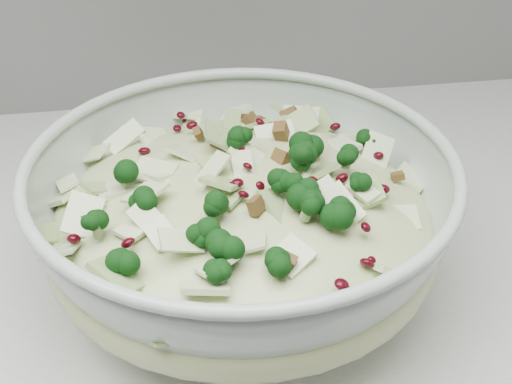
% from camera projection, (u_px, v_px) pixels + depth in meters
% --- Properties ---
extents(mixing_bowl, '(0.37, 0.37, 0.14)m').
position_uv_depth(mixing_bowl, '(242.00, 226.00, 0.58)').
color(mixing_bowl, '#A2B2A6').
rests_on(mixing_bowl, counter).
extents(salad, '(0.36, 0.36, 0.14)m').
position_uv_depth(salad, '(242.00, 204.00, 0.56)').
color(salad, beige).
rests_on(salad, mixing_bowl).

